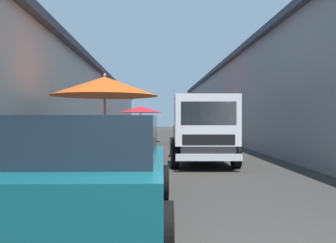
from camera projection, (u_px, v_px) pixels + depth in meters
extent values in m
plane|color=#33302D|center=(170.00, 149.00, 16.28)|extent=(90.00, 90.00, 0.00)
cube|color=beige|center=(34.00, 109.00, 18.24)|extent=(49.50, 7.00, 3.82)
cube|color=#383D4C|center=(33.00, 71.00, 18.22)|extent=(49.80, 7.50, 0.24)
cube|color=gray|center=(299.00, 102.00, 18.79)|extent=(49.50, 7.00, 4.70)
cube|color=#383D4C|center=(299.00, 56.00, 18.77)|extent=(49.80, 7.50, 0.24)
cylinder|color=#9E9EA3|center=(105.00, 128.00, 7.95)|extent=(0.06, 0.06, 2.38)
cone|color=#D84C14|center=(105.00, 86.00, 7.94)|extent=(2.45, 2.45, 0.44)
sphere|color=#9E9EA3|center=(105.00, 75.00, 7.94)|extent=(0.07, 0.07, 0.07)
cube|color=brown|center=(100.00, 163.00, 8.13)|extent=(0.94, 0.69, 0.75)
sphere|color=orange|center=(109.00, 145.00, 8.14)|extent=(0.09, 0.09, 0.09)
sphere|color=orange|center=(104.00, 145.00, 8.09)|extent=(0.09, 0.09, 0.09)
sphere|color=orange|center=(108.00, 142.00, 8.32)|extent=(0.09, 0.09, 0.09)
sphere|color=orange|center=(103.00, 144.00, 8.26)|extent=(0.09, 0.09, 0.09)
cylinder|color=#9E9EA3|center=(140.00, 124.00, 20.61)|extent=(0.06, 0.06, 2.16)
cone|color=red|center=(140.00, 109.00, 20.60)|extent=(2.65, 2.65, 0.38)
sphere|color=#9E9EA3|center=(140.00, 106.00, 20.60)|extent=(0.07, 0.07, 0.07)
cube|color=olive|center=(140.00, 136.00, 20.84)|extent=(0.99, 0.76, 0.72)
sphere|color=orange|center=(144.00, 129.00, 21.18)|extent=(0.09, 0.09, 0.09)
sphere|color=orange|center=(143.00, 129.00, 21.11)|extent=(0.09, 0.09, 0.09)
sphere|color=orange|center=(144.00, 129.00, 21.13)|extent=(0.09, 0.09, 0.09)
sphere|color=orange|center=(138.00, 130.00, 20.58)|extent=(0.09, 0.09, 0.09)
sphere|color=orange|center=(137.00, 129.00, 21.02)|extent=(0.09, 0.09, 0.09)
sphere|color=orange|center=(140.00, 129.00, 21.08)|extent=(0.09, 0.09, 0.09)
cylinder|color=#9E9EA3|center=(196.00, 123.00, 19.30)|extent=(0.06, 0.06, 2.36)
cone|color=red|center=(196.00, 105.00, 19.30)|extent=(2.51, 2.51, 0.33)
sphere|color=#9E9EA3|center=(196.00, 101.00, 19.29)|extent=(0.07, 0.07, 0.07)
cube|color=olive|center=(194.00, 137.00, 19.14)|extent=(0.84, 0.78, 0.83)
sphere|color=orange|center=(195.00, 127.00, 19.23)|extent=(0.09, 0.09, 0.09)
sphere|color=orange|center=(192.00, 129.00, 18.86)|extent=(0.09, 0.09, 0.09)
sphere|color=orange|center=(191.00, 129.00, 18.92)|extent=(0.09, 0.09, 0.09)
sphere|color=orange|center=(194.00, 128.00, 19.06)|extent=(0.09, 0.09, 0.09)
sphere|color=orange|center=(192.00, 128.00, 18.97)|extent=(0.09, 0.09, 0.09)
sphere|color=orange|center=(192.00, 128.00, 19.41)|extent=(0.09, 0.09, 0.09)
cube|color=#0F4C56|center=(100.00, 181.00, 4.72)|extent=(3.94, 1.81, 0.64)
cube|color=#19232D|center=(98.00, 137.00, 4.56)|extent=(2.37, 1.57, 0.56)
cube|color=black|center=(118.00, 174.00, 6.63)|extent=(0.14, 1.65, 0.20)
cube|color=silver|center=(88.00, 160.00, 6.64)|extent=(0.07, 0.24, 0.14)
cube|color=silver|center=(149.00, 159.00, 6.66)|extent=(0.07, 0.24, 0.14)
cylinder|color=black|center=(65.00, 183.00, 6.03)|extent=(0.60, 0.21, 0.60)
cylinder|color=black|center=(163.00, 182.00, 6.06)|extent=(0.60, 0.21, 0.60)
cylinder|color=black|center=(163.00, 232.00, 3.41)|extent=(0.60, 0.21, 0.60)
cube|color=black|center=(200.00, 146.00, 11.51)|extent=(4.85, 1.64, 0.36)
cube|color=silver|center=(205.00, 120.00, 9.87)|extent=(1.60, 1.81, 1.40)
cube|color=#19232D|center=(209.00, 113.00, 9.13)|extent=(0.11, 1.47, 0.63)
cube|color=#19232D|center=(205.00, 114.00, 9.87)|extent=(1.11, 1.81, 0.45)
cube|color=black|center=(209.00, 140.00, 9.13)|extent=(0.11, 1.40, 0.28)
cube|color=silver|center=(209.00, 157.00, 9.05)|extent=(0.18, 1.75, 0.18)
cube|color=gray|center=(221.00, 132.00, 12.33)|extent=(3.16, 0.18, 0.50)
cube|color=gray|center=(175.00, 132.00, 12.32)|extent=(3.16, 0.18, 0.50)
cube|color=gray|center=(194.00, 131.00, 13.88)|extent=(0.12, 1.65, 0.50)
cylinder|color=black|center=(236.00, 156.00, 9.88)|extent=(0.73, 0.25, 0.72)
cylinder|color=black|center=(175.00, 156.00, 9.88)|extent=(0.73, 0.25, 0.72)
cylinder|color=black|center=(220.00, 147.00, 12.96)|extent=(0.73, 0.25, 0.72)
cylinder|color=black|center=(173.00, 147.00, 12.95)|extent=(0.73, 0.25, 0.72)
cylinder|color=navy|center=(140.00, 138.00, 18.50)|extent=(0.14, 0.14, 0.78)
cylinder|color=navy|center=(138.00, 138.00, 18.59)|extent=(0.14, 0.14, 0.78)
cube|color=#4C8C59|center=(139.00, 125.00, 18.54)|extent=(0.44, 0.48, 0.59)
sphere|color=#A57A5B|center=(139.00, 118.00, 18.54)|extent=(0.21, 0.21, 0.21)
cylinder|color=#4C8C59|center=(143.00, 125.00, 18.37)|extent=(0.08, 0.08, 0.53)
cylinder|color=#4C8C59|center=(136.00, 124.00, 18.71)|extent=(0.08, 0.08, 0.53)
cylinder|color=#194CB2|center=(127.00, 139.00, 17.16)|extent=(0.30, 0.30, 0.03)
cylinder|color=#194CB2|center=(127.00, 143.00, 17.28)|extent=(0.04, 0.04, 0.42)
cylinder|color=#194CB2|center=(125.00, 143.00, 17.16)|extent=(0.04, 0.04, 0.42)
cylinder|color=#194CB2|center=(127.00, 143.00, 17.05)|extent=(0.04, 0.04, 0.42)
cylinder|color=#194CB2|center=(129.00, 143.00, 17.17)|extent=(0.04, 0.04, 0.42)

